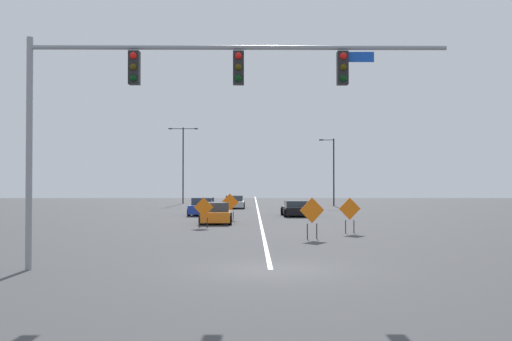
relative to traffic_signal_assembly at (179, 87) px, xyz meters
name	(u,v)px	position (x,y,z in m)	size (l,w,h in m)	color
ground	(271,270)	(2.88, 0.02, -5.71)	(157.91, 157.91, 0.00)	#444447
road_centre_stripe	(257,207)	(2.88, 43.88, -5.71)	(0.16, 87.73, 0.01)	white
traffic_signal_assembly	(179,87)	(0.00, 0.00, 0.00)	(13.20, 0.44, 7.29)	gray
street_lamp_mid_right	(183,159)	(-6.29, 54.89, -0.17)	(3.67, 0.24, 9.51)	black
street_lamp_near_left	(333,169)	(11.40, 47.52, -1.52)	(1.71, 0.24, 7.59)	black
construction_sign_right_lane	(312,213)	(5.19, 9.79, -4.45)	(1.20, 0.34, 1.99)	orange
construction_sign_right_shoulder	(204,209)	(-0.59, 16.70, -4.58)	(1.16, 0.16, 1.80)	orange
construction_sign_median_far	(230,203)	(0.71, 23.98, -4.54)	(1.26, 0.23, 1.89)	orange
construction_sign_median_near	(350,211)	(7.52, 12.88, -4.51)	(1.18, 0.19, 1.90)	orange
car_black_mid	(296,209)	(5.82, 28.32, -5.12)	(2.29, 4.27, 1.23)	black
car_blue_distant	(203,207)	(-1.73, 29.74, -5.05)	(2.19, 4.37, 1.42)	#1E389E
car_silver_near	(234,202)	(0.49, 42.10, -5.10)	(2.22, 4.35, 1.31)	#B7BABF
car_orange_passing	(216,214)	(-0.05, 20.17, -5.08)	(2.18, 3.90, 1.38)	orange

